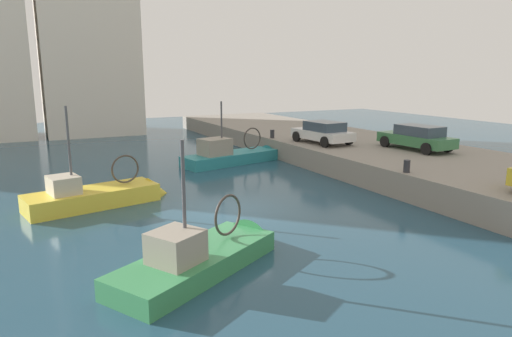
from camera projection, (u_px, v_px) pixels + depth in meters
The scene contains 10 objects.
water_surface at pixel (233, 209), 18.45m from camera, with size 80.00×80.00×0.00m, color navy.
quay_wall at pixel (437, 169), 23.42m from camera, with size 9.00×56.00×1.20m, color gray.
fishing_boat_yellow at pixel (101, 202), 19.11m from camera, with size 6.25×2.92×4.99m.
fishing_boat_teal at pixel (234, 160), 28.03m from camera, with size 7.14×3.23×4.63m.
fishing_boat_green at pixel (206, 263), 12.94m from camera, with size 6.13×4.51×4.58m.
parked_car_white at pixel (323, 132), 27.79m from camera, with size 2.31×4.17×1.34m.
parked_car_green at pixel (417, 137), 25.45m from camera, with size 2.00×4.46×1.38m.
mooring_bollard_mid at pixel (407, 166), 19.66m from camera, with size 0.28×0.28×0.55m, color #2D2D33.
mooring_bollard_north at pixel (272, 134), 30.13m from camera, with size 0.28×0.28×0.55m, color #2D2D33.
waterfront_building_west at pixel (85, 9), 39.85m from camera, with size 8.33×7.41×21.82m.
Camera 1 is at (-7.18, -16.23, 5.40)m, focal length 32.00 mm.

